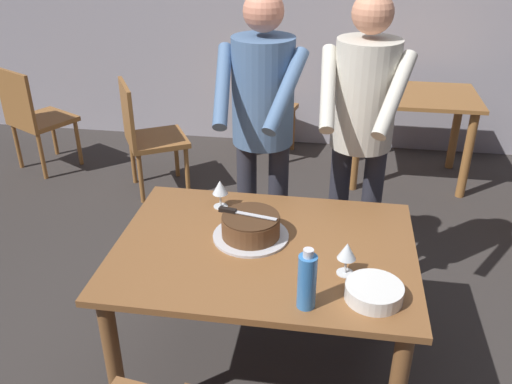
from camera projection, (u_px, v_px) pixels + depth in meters
ground_plane at (263, 372)px, 2.73m from camera, size 14.00×14.00×0.00m
main_dining_table at (264, 269)px, 2.43m from camera, size 1.31×0.95×0.75m
cake_on_platter at (251, 227)px, 2.42m from camera, size 0.34×0.34×0.11m
cake_knife at (236, 212)px, 2.41m from camera, size 0.27×0.08×0.02m
plate_stack at (374, 292)px, 2.05m from camera, size 0.22×0.22×0.06m
wine_glass_near at (347, 252)px, 2.16m from camera, size 0.08×0.08×0.14m
wine_glass_far at (220, 188)px, 2.64m from camera, size 0.08×0.08×0.14m
water_bottle at (307, 281)px, 1.97m from camera, size 0.07×0.07×0.25m
person_cutting_cake at (262, 120)px, 2.84m from camera, size 0.47×0.56×1.72m
person_standing_beside at (362, 123)px, 2.79m from camera, size 0.46×0.57×1.72m
background_table at (411, 113)px, 4.39m from camera, size 1.00×0.70×0.74m
background_chair_1 at (147, 134)px, 4.23m from camera, size 0.60×0.60×0.90m
background_chair_2 at (34, 116)px, 4.59m from camera, size 0.60×0.60×0.90m
background_chair_3 at (260, 102)px, 4.90m from camera, size 0.53×0.53×0.90m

